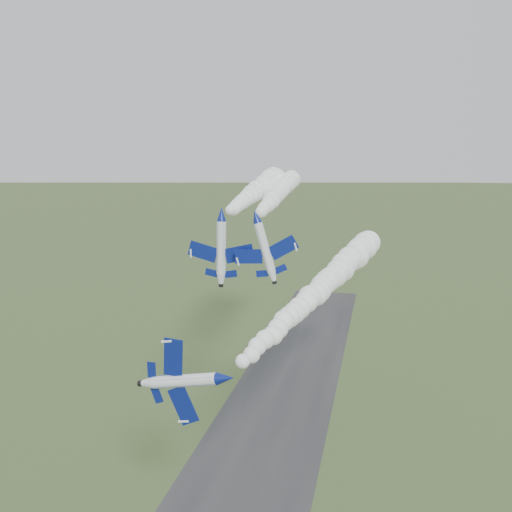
{
  "coord_description": "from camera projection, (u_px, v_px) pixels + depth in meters",
  "views": [
    {
      "loc": [
        21.45,
        -63.28,
        56.33
      ],
      "look_at": [
        2.81,
        19.28,
        40.55
      ],
      "focal_mm": 40.0,
      "sensor_mm": 36.0,
      "label": 1
    }
  ],
  "objects": [
    {
      "name": "smoke_trail_jet_pair_right",
      "position": [
        279.0,
        192.0,
        122.33
      ],
      "size": [
        10.87,
        63.12,
        4.55
      ],
      "primitive_type": null,
      "rotation": [
        0.0,
        0.0,
        0.1
      ],
      "color": "white"
    },
    {
      "name": "runway",
      "position": [
        254.0,
        462.0,
        104.42
      ],
      "size": [
        24.0,
        260.0,
        0.04
      ],
      "primitive_type": "cube",
      "color": "#2A2A2C",
      "rests_on": "ground"
    },
    {
      "name": "jet_lead",
      "position": [
        225.0,
        379.0,
        64.21
      ],
      "size": [
        4.49,
        12.64,
        10.24
      ],
      "rotation": [
        0.0,
        1.37,
        -0.12
      ],
      "color": "white"
    },
    {
      "name": "jet_pair_right",
      "position": [
        256.0,
        216.0,
        88.86
      ],
      "size": [
        9.93,
        12.26,
        3.79
      ],
      "rotation": [
        0.0,
        -0.27,
        0.1
      ],
      "color": "white"
    },
    {
      "name": "smoke_trail_jet_lead",
      "position": [
        325.0,
        284.0,
        101.59
      ],
      "size": [
        15.03,
        77.54,
        5.75
      ],
      "primitive_type": null,
      "rotation": [
        0.0,
        0.0,
        -0.12
      ],
      "color": "white"
    },
    {
      "name": "jet_pair_left",
      "position": [
        221.0,
        214.0,
        91.09
      ],
      "size": [
        10.86,
        13.1,
        3.24
      ],
      "rotation": [
        0.0,
        0.02,
        0.01
      ],
      "color": "white"
    },
    {
      "name": "smoke_trail_jet_pair_left",
      "position": [
        257.0,
        190.0,
        122.59
      ],
      "size": [
        5.93,
        59.32,
        5.25
      ],
      "primitive_type": null,
      "rotation": [
        0.0,
        0.0,
        0.01
      ],
      "color": "white"
    }
  ]
}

